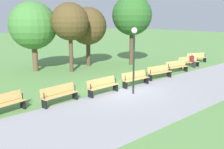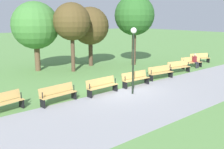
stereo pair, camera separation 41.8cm
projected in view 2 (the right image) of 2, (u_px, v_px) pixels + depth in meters
ground_plane at (121, 90)px, 15.23m from camera, size 120.00×120.00×0.00m
path_paving at (151, 100)px, 13.45m from camera, size 38.26×5.13×0.01m
bench_0 at (200, 58)px, 23.91m from camera, size 2.03×1.09×0.89m
bench_1 at (191, 62)px, 21.77m from camera, size 2.03×0.96×0.89m
bench_2 at (179, 67)px, 19.73m from camera, size 2.03×0.83×0.89m
bench_3 at (160, 72)px, 17.81m from camera, size 2.02×0.69×0.89m
bench_4 at (135, 78)px, 16.02m from camera, size 2.00×0.54×0.89m
bench_5 at (102, 86)px, 14.37m from camera, size 2.00×0.54×0.89m
bench_6 at (58, 94)px, 12.87m from camera, size 2.02×0.69×0.89m
bench_7 at (1, 103)px, 11.52m from camera, size 2.03×0.83×0.89m
person_seated at (195, 60)px, 21.73m from camera, size 0.43×0.58×1.20m
tree_0 at (90, 26)px, 22.03m from camera, size 3.20×3.20×5.04m
tree_1 at (35, 26)px, 19.93m from camera, size 3.65×3.65×5.38m
tree_2 at (134, 16)px, 22.28m from camera, size 3.45×3.45×6.06m
tree_3 at (72, 22)px, 19.55m from camera, size 2.85×2.85×5.28m
lamp_post at (133, 48)px, 13.91m from camera, size 0.32×0.32×3.66m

